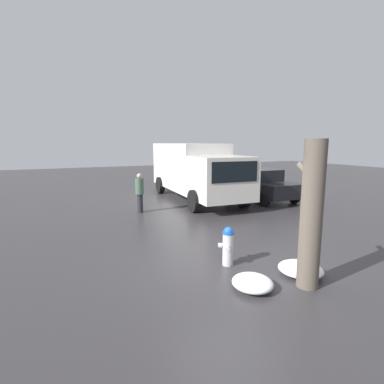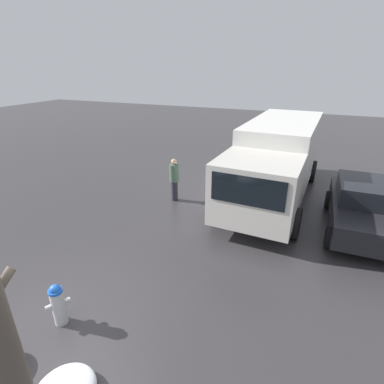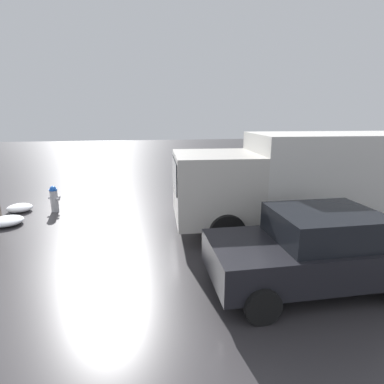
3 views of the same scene
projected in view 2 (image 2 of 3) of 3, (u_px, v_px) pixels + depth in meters
The scene contains 6 objects.
ground_plane at pixel (62, 322), 5.81m from camera, with size 60.00×60.00×0.00m, color #333033.
fire_hydrant at pixel (58, 304), 5.63m from camera, with size 0.42×0.38×0.89m.
tree_trunk at pixel (2, 348), 3.65m from camera, with size 0.62×0.41×2.82m.
delivery_truck at pixel (277, 158), 10.76m from camera, with size 7.56×2.84×2.71m.
pedestrian at pixel (174, 178), 10.65m from camera, with size 0.34×0.34×1.57m.
parked_car at pixel (364, 207), 8.73m from camera, with size 3.89×1.96×1.49m.
Camera 2 is at (-3.03, -4.00, 4.61)m, focal length 28.00 mm.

